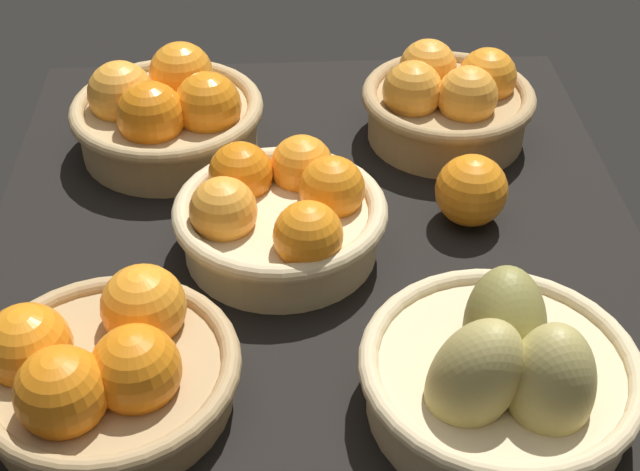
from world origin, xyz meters
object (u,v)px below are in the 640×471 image
Objects in this scene: basket_far_left at (103,368)px; basket_far_right at (167,114)px; basket_near_left_pears at (502,376)px; loose_orange_front_gap at (471,190)px; basket_near_right at (448,102)px; basket_center at (281,214)px.

basket_far_right reaches higher than basket_far_left.
basket_near_left_pears is 3.07× the size of loose_orange_front_gap.
basket_far_right is at bearing 91.81° from basket_near_right.
basket_near_left_pears is at bearing 174.83° from loose_orange_front_gap.
basket_near_left_pears is at bearing -95.59° from basket_far_left.
basket_near_right is (42.30, -37.16, 1.00)cm from basket_far_left.
loose_orange_front_gap is at bearing -56.28° from basket_far_left.
basket_center is at bearing -146.69° from basket_far_right.
basket_near_right is 2.67× the size of loose_orange_front_gap.
basket_near_right is (21.53, -21.18, 0.40)cm from basket_center.
basket_far_left is 2.93× the size of loose_orange_front_gap.
basket_near_right is at bearing -0.36° from loose_orange_front_gap.
basket_near_left_pears is at bearing 176.67° from basket_near_right.
basket_center is 21.44cm from loose_orange_front_gap.
basket_near_right is 17.61cm from loose_orange_front_gap.
basket_far_right is at bearing 35.63° from basket_near_left_pears.
basket_near_right reaches higher than basket_center.
basket_far_left is at bearing 142.42° from basket_center.
basket_center is at bearing 100.62° from loose_orange_front_gap.
basket_far_right is (41.21, -2.56, 1.01)cm from basket_far_left.
basket_near_left_pears reaches higher than basket_center.
basket_far_right is 1.03× the size of basket_center.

